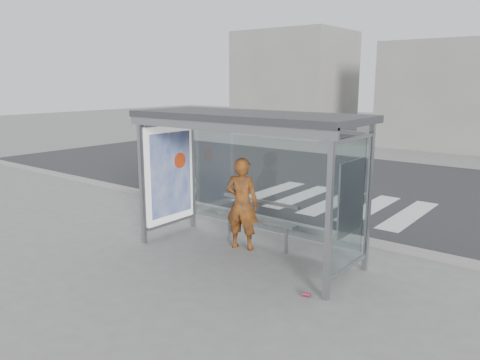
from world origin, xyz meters
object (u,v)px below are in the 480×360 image
(bus_shelter, at_px, (232,147))
(person, at_px, (242,204))
(soda_can, at_px, (306,295))
(bench, at_px, (257,219))

(bus_shelter, bearing_deg, person, 69.50)
(soda_can, bearing_deg, bus_shelter, 157.90)
(person, bearing_deg, soda_can, 136.14)
(person, height_order, bench, person)
(person, relative_size, bench, 1.01)
(bus_shelter, distance_m, soda_can, 2.99)
(person, distance_m, bench, 0.49)
(person, bearing_deg, bus_shelter, 53.15)
(bus_shelter, bearing_deg, soda_can, -22.10)
(bench, height_order, soda_can, bench)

